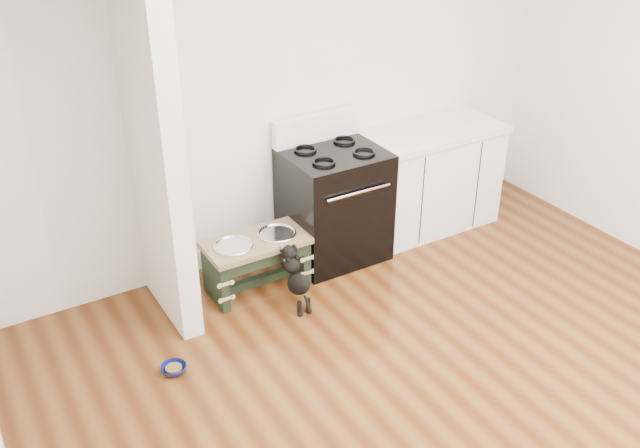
{
  "coord_description": "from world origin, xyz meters",
  "views": [
    {
      "loc": [
        -2.46,
        -2.16,
        3.11
      ],
      "look_at": [
        -0.16,
        1.68,
        0.63
      ],
      "focal_mm": 40.0,
      "sensor_mm": 36.0,
      "label": 1
    }
  ],
  "objects": [
    {
      "name": "floor_bowl",
      "position": [
        -1.43,
        1.42,
        0.03
      ],
      "size": [
        0.22,
        0.22,
        0.05
      ],
      "rotation": [
        0.0,
        0.0,
        -0.39
      ],
      "color": "#0C1558",
      "rests_on": "ground"
    },
    {
      "name": "dog_feeder",
      "position": [
        -0.52,
        2.02,
        0.3
      ],
      "size": [
        0.78,
        0.41,
        0.44
      ],
      "color": "black",
      "rests_on": "ground"
    },
    {
      "name": "ground",
      "position": [
        0.0,
        0.0,
        0.0
      ],
      "size": [
        5.0,
        5.0,
        0.0
      ],
      "primitive_type": "plane",
      "color": "#46210C",
      "rests_on": "ground"
    },
    {
      "name": "cabinet_run",
      "position": [
        1.23,
        2.18,
        0.45
      ],
      "size": [
        1.24,
        0.64,
        0.91
      ],
      "color": "white",
      "rests_on": "ground"
    },
    {
      "name": "puppy",
      "position": [
        -0.38,
        1.66,
        0.26
      ],
      "size": [
        0.14,
        0.4,
        0.47
      ],
      "color": "black",
      "rests_on": "ground"
    },
    {
      "name": "partition_wall",
      "position": [
        -1.18,
        2.1,
        1.35
      ],
      "size": [
        0.15,
        0.8,
        2.7
      ],
      "primitive_type": "cube",
      "color": "silver",
      "rests_on": "ground"
    },
    {
      "name": "oven_range",
      "position": [
        0.25,
        2.16,
        0.48
      ],
      "size": [
        0.76,
        0.69,
        1.14
      ],
      "color": "black",
      "rests_on": "ground"
    },
    {
      "name": "room_shell",
      "position": [
        0.0,
        0.0,
        1.62
      ],
      "size": [
        5.0,
        5.0,
        5.0
      ],
      "color": "silver",
      "rests_on": "ground"
    }
  ]
}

